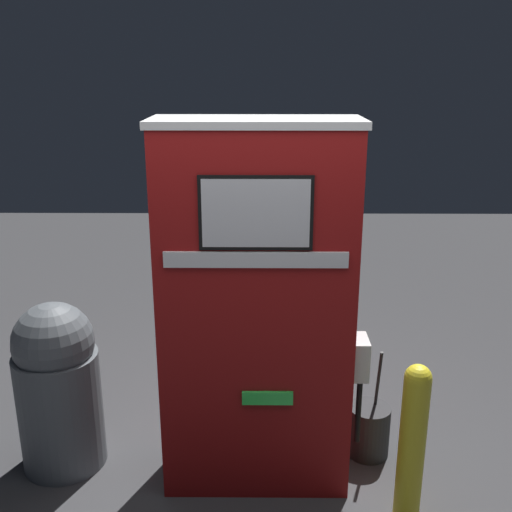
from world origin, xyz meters
TOP-DOWN VIEW (x-y plane):
  - ground_plane at (0.00, 0.00)m, footprint 14.00×14.00m
  - gas_pump at (0.00, 0.21)m, footprint 1.18×0.46m
  - safety_bollard at (0.84, -0.15)m, footprint 0.14×0.14m
  - trash_bin at (-1.21, 0.33)m, footprint 0.51×0.51m
  - squeegee_bucket at (0.72, 0.43)m, footprint 0.27×0.27m

SIDE VIEW (x-z plane):
  - ground_plane at x=0.00m, z-range 0.00..0.00m
  - squeegee_bucket at x=0.72m, z-range -0.20..0.55m
  - safety_bollard at x=0.84m, z-range 0.03..0.98m
  - trash_bin at x=-1.21m, z-range 0.01..1.08m
  - gas_pump at x=0.00m, z-range 0.00..2.16m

